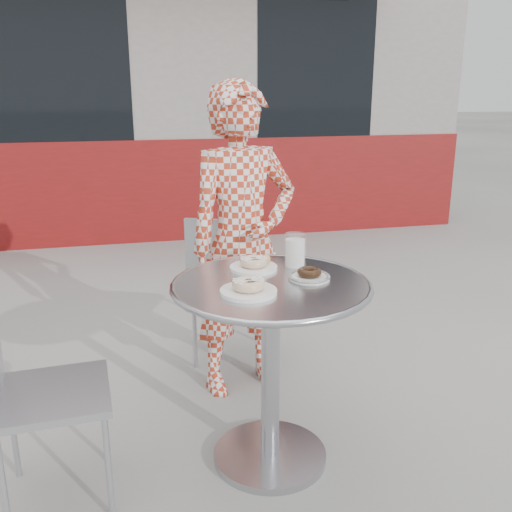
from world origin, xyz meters
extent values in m
plane|color=#9D9A95|center=(0.00, 0.00, 0.00)|extent=(60.00, 60.00, 0.00)
cube|color=gray|center=(0.00, 5.60, 1.50)|extent=(6.00, 4.00, 3.00)
cube|color=maroon|center=(0.00, 3.68, 0.50)|extent=(6.02, 0.20, 1.00)
cube|color=black|center=(-1.20, 3.61, 1.70)|extent=(1.60, 0.04, 1.40)
cube|color=black|center=(1.40, 3.61, 1.70)|extent=(1.20, 0.04, 1.40)
cylinder|color=silver|center=(-0.03, -0.03, 0.02)|extent=(0.47, 0.47, 0.03)
cylinder|color=silver|center=(-0.03, -0.03, 0.39)|extent=(0.07, 0.07, 0.74)
cylinder|color=silver|center=(-0.03, -0.03, 0.76)|extent=(0.74, 0.74, 0.02)
torus|color=silver|center=(-0.03, -0.03, 0.76)|extent=(0.77, 0.77, 0.03)
cube|color=#AFB2B7|center=(0.01, 0.94, 0.43)|extent=(0.52, 0.52, 0.03)
cube|color=#AFB2B7|center=(-0.07, 0.76, 0.65)|extent=(0.38, 0.18, 0.40)
cube|color=#AFB2B7|center=(-0.85, -0.06, 0.43)|extent=(0.42, 0.42, 0.03)
imported|color=#AA301A|center=(0.00, 0.61, 0.76)|extent=(0.62, 0.48, 1.52)
cylinder|color=white|center=(-0.05, 0.15, 0.78)|extent=(0.19, 0.19, 0.01)
torus|color=#C17B4A|center=(-0.05, 0.15, 0.81)|extent=(0.11, 0.11, 0.04)
sphere|color=#B77A3F|center=(0.00, 0.18, 0.81)|extent=(0.04, 0.04, 0.04)
cylinder|color=white|center=(-0.14, -0.12, 0.78)|extent=(0.21, 0.21, 0.01)
torus|color=#C17B4A|center=(-0.14, -0.12, 0.81)|extent=(0.12, 0.12, 0.04)
cylinder|color=white|center=(0.13, -0.01, 0.78)|extent=(0.16, 0.16, 0.01)
torus|color=black|center=(0.13, -0.01, 0.80)|extent=(0.09, 0.09, 0.03)
torus|color=black|center=(0.13, -0.01, 0.78)|extent=(0.16, 0.16, 0.01)
cylinder|color=white|center=(0.12, 0.15, 0.83)|extent=(0.08, 0.08, 0.11)
cylinder|color=white|center=(0.12, 0.15, 0.84)|extent=(0.09, 0.09, 0.14)
camera|label=1|loc=(-0.56, -1.99, 1.49)|focal=40.00mm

